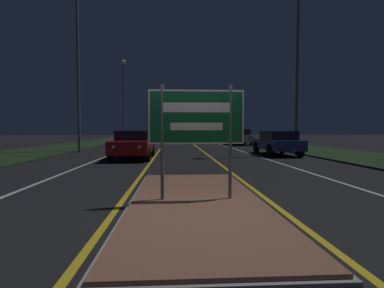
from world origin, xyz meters
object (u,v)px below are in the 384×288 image
car_receding_0 (277,142)px  streetlight_left_far (124,88)px  streetlight_right_near (298,21)px  car_approaching_0 (133,144)px  car_receding_1 (239,137)px  streetlight_left_near (77,36)px  highway_sign (196,121)px

car_receding_0 → streetlight_left_far: bearing=122.9°
streetlight_right_near → car_approaching_0: (-9.13, -1.44, -6.85)m
car_receding_1 → car_approaching_0: bearing=-122.1°
streetlight_left_near → streetlight_left_far: size_ratio=1.18×
car_approaching_0 → car_receding_0: bearing=11.9°
streetlight_left_near → car_receding_0: 14.28m
car_approaching_0 → streetlight_left_far: bearing=100.7°
streetlight_left_far → car_receding_1: (12.17, -6.75, -5.52)m
highway_sign → car_receding_0: highway_sign is taller
streetlight_left_near → car_receding_1: (12.52, 8.76, -6.73)m
streetlight_right_near → streetlight_left_far: bearing=124.7°
highway_sign → car_receding_0: bearing=63.7°
streetlight_left_near → streetlight_right_near: size_ratio=1.00×
highway_sign → streetlight_right_near: bearing=59.0°
highway_sign → streetlight_right_near: (6.60, 10.98, 5.97)m
highway_sign → car_approaching_0: highway_sign is taller
streetlight_left_near → car_approaching_0: bearing=-48.0°
car_receding_1 → car_receding_0: bearing=-91.4°
streetlight_left_near → streetlight_left_far: (0.34, 15.52, -1.21)m
streetlight_right_near → car_receding_0: bearing=166.1°
car_receding_1 → car_approaching_0: (-8.38, -13.36, -0.04)m
car_receding_0 → car_approaching_0: size_ratio=1.00×
highway_sign → car_receding_1: 23.64m
car_approaching_0 → highway_sign: bearing=-75.1°
streetlight_right_near → car_receding_0: size_ratio=2.53×
car_receding_1 → car_approaching_0: size_ratio=1.03×
streetlight_right_near → car_approaching_0: streetlight_right_near is taller
car_receding_0 → car_receding_1: size_ratio=0.97×
car_approaching_0 → streetlight_right_near: bearing=9.0°
streetlight_right_near → car_receding_0: 6.94m
highway_sign → streetlight_left_near: bearing=115.3°
streetlight_right_near → car_receding_1: (-0.76, 11.91, -6.81)m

